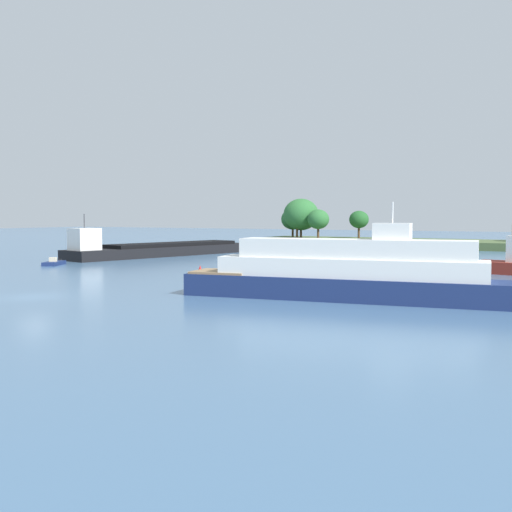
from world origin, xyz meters
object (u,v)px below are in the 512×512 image
at_px(cargo_barge, 161,249).
at_px(channel_buoy_red, 200,279).
at_px(white_riverboat, 349,274).
at_px(fishing_skiff, 54,263).
at_px(small_motorboat, 268,263).

distance_m(cargo_barge, channel_buoy_red, 40.73).
height_order(white_riverboat, fishing_skiff, white_riverboat).
xyz_separation_m(white_riverboat, channel_buoy_red, (-12.19, -0.21, -0.99)).
height_order(small_motorboat, fishing_skiff, fishing_skiff).
height_order(small_motorboat, channel_buoy_red, channel_buoy_red).
relative_size(white_riverboat, fishing_skiff, 5.87).
bearing_deg(small_motorboat, fishing_skiff, -149.46).
distance_m(white_riverboat, channel_buoy_red, 12.23).
height_order(white_riverboat, small_motorboat, white_riverboat).
distance_m(small_motorboat, channel_buoy_red, 24.53).
relative_size(cargo_barge, channel_buoy_red, 16.36).
height_order(fishing_skiff, channel_buoy_red, channel_buoy_red).
height_order(white_riverboat, channel_buoy_red, white_riverboat).
distance_m(small_motorboat, cargo_barge, 21.80).
bearing_deg(white_riverboat, cargo_barge, 143.33).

